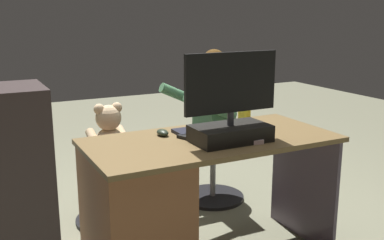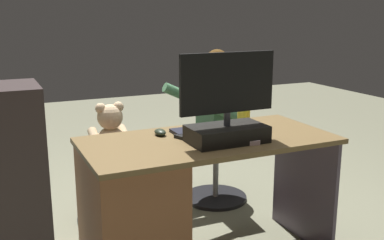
% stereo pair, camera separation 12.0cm
% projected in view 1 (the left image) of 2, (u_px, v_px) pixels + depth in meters
% --- Properties ---
extents(ground_plane, '(10.00, 10.00, 0.00)m').
position_uv_depth(ground_plane, '(185.00, 235.00, 3.02)').
color(ground_plane, '#6F6F57').
extents(desk, '(1.39, 0.67, 0.75)m').
position_uv_depth(desk, '(152.00, 208.00, 2.48)').
color(desk, brown).
rests_on(desk, ground_plane).
extents(monitor, '(0.54, 0.24, 0.48)m').
position_uv_depth(monitor, '(231.00, 116.00, 2.46)').
color(monitor, black).
rests_on(monitor, desk).
extents(keyboard, '(0.42, 0.14, 0.02)m').
position_uv_depth(keyboard, '(208.00, 129.00, 2.71)').
color(keyboard, black).
rests_on(keyboard, desk).
extents(computer_mouse, '(0.06, 0.10, 0.04)m').
position_uv_depth(computer_mouse, '(163.00, 133.00, 2.60)').
color(computer_mouse, '#252D20').
rests_on(computer_mouse, desk).
extents(cup, '(0.08, 0.08, 0.11)m').
position_uv_depth(cup, '(244.00, 118.00, 2.81)').
color(cup, yellow).
rests_on(cup, desk).
extents(tv_remote, '(0.09, 0.16, 0.02)m').
position_uv_depth(tv_remote, '(189.00, 138.00, 2.52)').
color(tv_remote, black).
rests_on(tv_remote, desk).
extents(notebook_binder, '(0.28, 0.34, 0.02)m').
position_uv_depth(notebook_binder, '(235.00, 136.00, 2.55)').
color(notebook_binder, silver).
rests_on(notebook_binder, desk).
extents(office_chair_teddy, '(0.51, 0.51, 0.45)m').
position_uv_depth(office_chair_teddy, '(111.00, 186.00, 3.18)').
color(office_chair_teddy, black).
rests_on(office_chair_teddy, ground_plane).
extents(teddy_bear, '(0.27, 0.27, 0.39)m').
position_uv_depth(teddy_bear, '(109.00, 133.00, 3.10)').
color(teddy_bear, '#D5B388').
rests_on(teddy_bear, office_chair_teddy).
extents(visitor_chair, '(0.49, 0.49, 0.45)m').
position_uv_depth(visitor_chair, '(213.00, 166.00, 3.56)').
color(visitor_chair, black).
rests_on(visitor_chair, ground_plane).
extents(person, '(0.52, 0.48, 1.16)m').
position_uv_depth(person, '(204.00, 115.00, 3.42)').
color(person, '#4A7F56').
rests_on(person, ground_plane).
extents(equipment_rack, '(0.44, 0.36, 1.11)m').
position_uv_depth(equipment_rack, '(3.00, 206.00, 2.13)').
color(equipment_rack, '#352A2A').
rests_on(equipment_rack, ground_plane).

